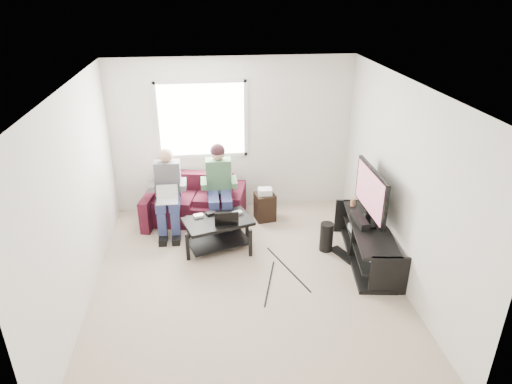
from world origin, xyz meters
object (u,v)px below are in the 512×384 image
(tv, at_px, (371,193))
(end_table, at_px, (265,205))
(sofa, at_px, (195,204))
(coffee_table, at_px, (218,227))
(tv_stand, at_px, (368,244))
(subwoofer, at_px, (326,237))

(tv, xyz_separation_m, end_table, (-1.29, 1.28, -0.76))
(sofa, relative_size, tv, 1.60)
(coffee_table, bearing_deg, end_table, 45.92)
(sofa, distance_m, tv_stand, 2.87)
(sofa, relative_size, end_table, 3.13)
(end_table, bearing_deg, tv_stand, -46.90)
(coffee_table, distance_m, tv_stand, 2.17)
(tv, relative_size, subwoofer, 2.48)
(sofa, height_order, coffee_table, sofa)
(end_table, bearing_deg, coffee_table, -134.08)
(coffee_table, relative_size, tv_stand, 0.63)
(coffee_table, height_order, subwoofer, coffee_table)
(coffee_table, bearing_deg, tv_stand, -14.61)
(coffee_table, relative_size, end_table, 1.94)
(sofa, xyz_separation_m, end_table, (1.15, -0.12, -0.03))
(sofa, relative_size, tv_stand, 1.02)
(tv_stand, xyz_separation_m, end_table, (-1.29, 1.38, 0.01))
(tv_stand, xyz_separation_m, tv, (-0.00, 0.10, 0.77))
(tv_stand, distance_m, tv, 0.77)
(tv_stand, distance_m, end_table, 1.89)
(subwoofer, bearing_deg, tv_stand, -31.19)
(sofa, distance_m, subwoofer, 2.27)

